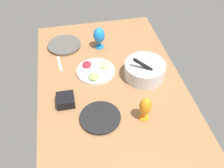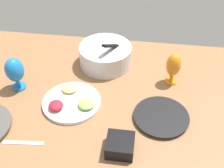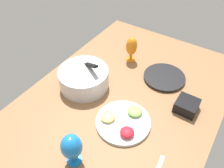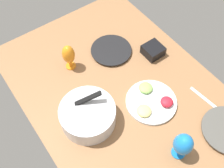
{
  "view_description": "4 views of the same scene",
  "coord_description": "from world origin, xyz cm",
  "px_view_note": "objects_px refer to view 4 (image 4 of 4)",
  "views": [
    {
      "loc": [
        128.53,
        -24.27,
        127.68
      ],
      "look_at": [
        9.72,
        -0.42,
        5.45
      ],
      "focal_mm": 40.04,
      "sensor_mm": 36.0,
      "label": 1
    },
    {
      "loc": [
        22.9,
        -105.7,
        101.0
      ],
      "look_at": [
        7.97,
        2.19,
        5.45
      ],
      "focal_mm": 46.08,
      "sensor_mm": 36.0,
      "label": 2
    },
    {
      "loc": [
        -75.3,
        -44.01,
        99.12
      ],
      "look_at": [
        6.27,
        9.05,
        5.45
      ],
      "focal_mm": 37.17,
      "sensor_mm": 36.0,
      "label": 3
    },
    {
      "loc": [
        -57.9,
        52.56,
        131.47
      ],
      "look_at": [
        9.63,
        3.67,
        5.45
      ],
      "focal_mm": 42.74,
      "sensor_mm": 36.0,
      "label": 4
    }
  ],
  "objects_px": {
    "dinner_plate_right": "(111,50)",
    "fruit_platter": "(151,101)",
    "hurricane_glass_orange": "(69,55)",
    "mixing_bowl": "(88,115)",
    "square_bowl_black": "(153,50)",
    "hurricane_glass_blue": "(183,145)"
  },
  "relations": [
    {
      "from": "fruit_platter",
      "to": "hurricane_glass_blue",
      "type": "bearing_deg",
      "value": 165.29
    },
    {
      "from": "fruit_platter",
      "to": "square_bowl_black",
      "type": "xyz_separation_m",
      "value": [
        0.27,
        -0.24,
        0.02
      ]
    },
    {
      "from": "mixing_bowl",
      "to": "hurricane_glass_blue",
      "type": "bearing_deg",
      "value": -147.48
    },
    {
      "from": "dinner_plate_right",
      "to": "hurricane_glass_orange",
      "type": "xyz_separation_m",
      "value": [
        0.05,
        0.27,
        0.1
      ]
    },
    {
      "from": "mixing_bowl",
      "to": "hurricane_glass_orange",
      "type": "bearing_deg",
      "value": -16.72
    },
    {
      "from": "mixing_bowl",
      "to": "hurricane_glass_orange",
      "type": "height_order",
      "value": "mixing_bowl"
    },
    {
      "from": "fruit_platter",
      "to": "square_bowl_black",
      "type": "bearing_deg",
      "value": -41.85
    },
    {
      "from": "hurricane_glass_orange",
      "to": "hurricane_glass_blue",
      "type": "height_order",
      "value": "hurricane_glass_blue"
    },
    {
      "from": "hurricane_glass_orange",
      "to": "square_bowl_black",
      "type": "relative_size",
      "value": 1.56
    },
    {
      "from": "fruit_platter",
      "to": "hurricane_glass_orange",
      "type": "height_order",
      "value": "hurricane_glass_orange"
    },
    {
      "from": "mixing_bowl",
      "to": "hurricane_glass_orange",
      "type": "xyz_separation_m",
      "value": [
        0.37,
        -0.11,
        0.04
      ]
    },
    {
      "from": "dinner_plate_right",
      "to": "fruit_platter",
      "type": "relative_size",
      "value": 0.91
    },
    {
      "from": "dinner_plate_right",
      "to": "mixing_bowl",
      "type": "xyz_separation_m",
      "value": [
        -0.32,
        0.38,
        0.05
      ]
    },
    {
      "from": "dinner_plate_right",
      "to": "fruit_platter",
      "type": "distance_m",
      "value": 0.44
    },
    {
      "from": "hurricane_glass_orange",
      "to": "hurricane_glass_blue",
      "type": "relative_size",
      "value": 0.98
    },
    {
      "from": "dinner_plate_right",
      "to": "hurricane_glass_orange",
      "type": "bearing_deg",
      "value": 79.74
    },
    {
      "from": "dinner_plate_right",
      "to": "mixing_bowl",
      "type": "bearing_deg",
      "value": 130.06
    },
    {
      "from": "mixing_bowl",
      "to": "hurricane_glass_blue",
      "type": "height_order",
      "value": "mixing_bowl"
    },
    {
      "from": "square_bowl_black",
      "to": "fruit_platter",
      "type": "bearing_deg",
      "value": 138.15
    },
    {
      "from": "hurricane_glass_blue",
      "to": "square_bowl_black",
      "type": "relative_size",
      "value": 1.59
    },
    {
      "from": "mixing_bowl",
      "to": "fruit_platter",
      "type": "height_order",
      "value": "mixing_bowl"
    },
    {
      "from": "mixing_bowl",
      "to": "hurricane_glass_orange",
      "type": "relative_size",
      "value": 1.63
    }
  ]
}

